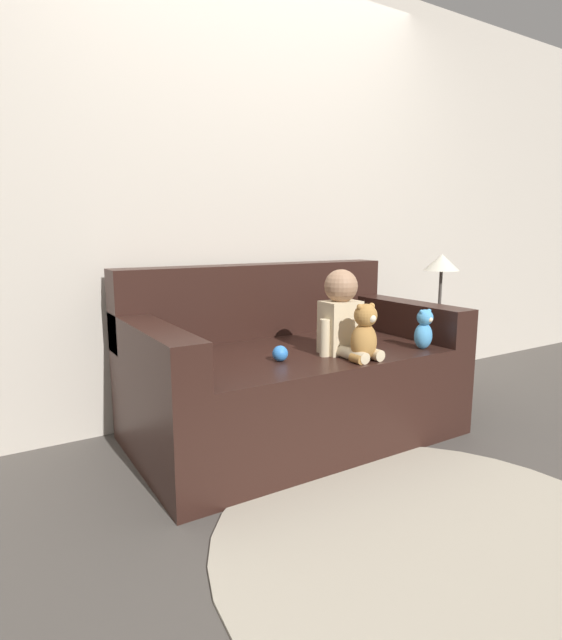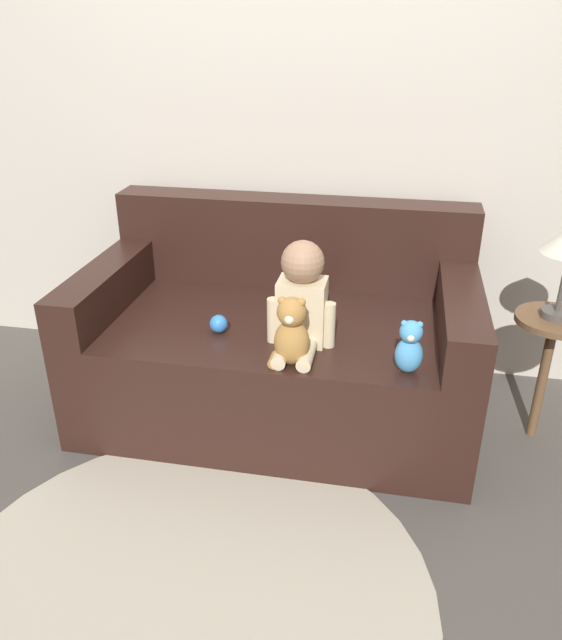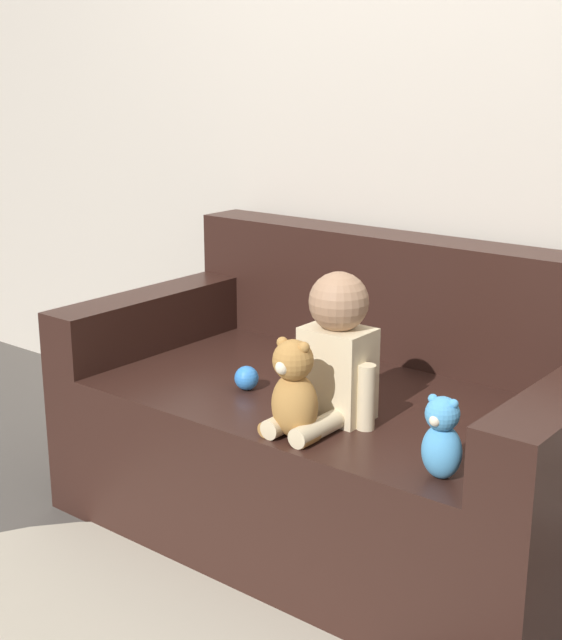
# 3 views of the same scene
# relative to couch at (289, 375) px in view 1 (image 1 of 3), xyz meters

# --- Properties ---
(ground_plane) EXTENTS (12.00, 12.00, 0.00)m
(ground_plane) POSITION_rel_couch_xyz_m (0.00, -0.05, -0.32)
(ground_plane) COLOR #4C4742
(wall_back) EXTENTS (8.00, 0.05, 2.60)m
(wall_back) POSITION_rel_couch_xyz_m (0.00, 0.51, 0.98)
(wall_back) COLOR beige
(wall_back) RESTS_ON ground_plane
(couch) EXTENTS (1.65, 0.94, 0.89)m
(couch) POSITION_rel_couch_xyz_m (0.00, 0.00, 0.00)
(couch) COLOR black
(couch) RESTS_ON ground_plane
(person_baby) EXTENTS (0.27, 0.33, 0.41)m
(person_baby) POSITION_rel_couch_xyz_m (0.14, -0.26, 0.34)
(person_baby) COLOR beige
(person_baby) RESTS_ON couch
(teddy_bear_brown) EXTENTS (0.16, 0.12, 0.27)m
(teddy_bear_brown) POSITION_rel_couch_xyz_m (0.13, -0.44, 0.28)
(teddy_bear_brown) COLOR #AD7A3D
(teddy_bear_brown) RESTS_ON couch
(plush_toy_side) EXTENTS (0.10, 0.09, 0.21)m
(plush_toy_side) POSITION_rel_couch_xyz_m (0.55, -0.41, 0.26)
(plush_toy_side) COLOR #4C9EDB
(plush_toy_side) RESTS_ON couch
(toy_ball) EXTENTS (0.07, 0.07, 0.07)m
(toy_ball) POSITION_rel_couch_xyz_m (-0.20, -0.24, 0.19)
(toy_ball) COLOR #337FDB
(toy_ball) RESTS_ON couch
(floor_rug) EXTENTS (1.59, 1.59, 0.01)m
(floor_rug) POSITION_rel_couch_xyz_m (-0.09, -1.11, -0.31)
(floor_rug) COLOR #B2A893
(floor_rug) RESTS_ON ground_plane
(side_table) EXTENTS (0.31, 0.31, 0.93)m
(side_table) POSITION_rel_couch_xyz_m (1.11, -0.02, 0.40)
(side_table) COLOR brown
(side_table) RESTS_ON ground_plane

